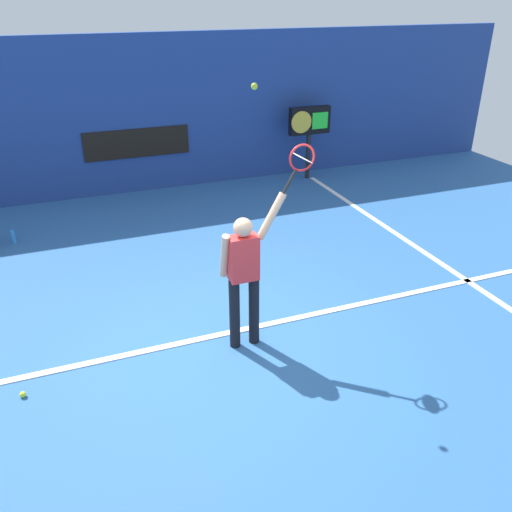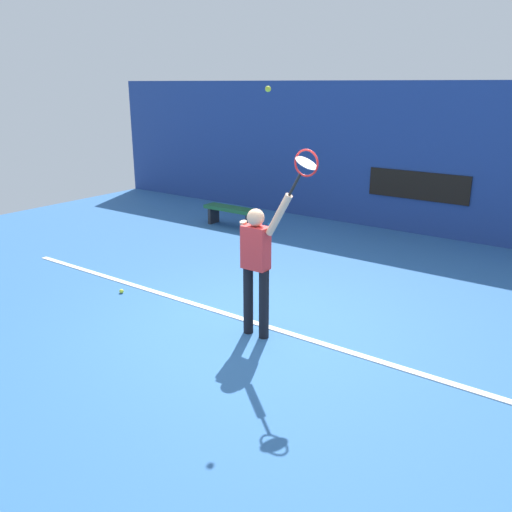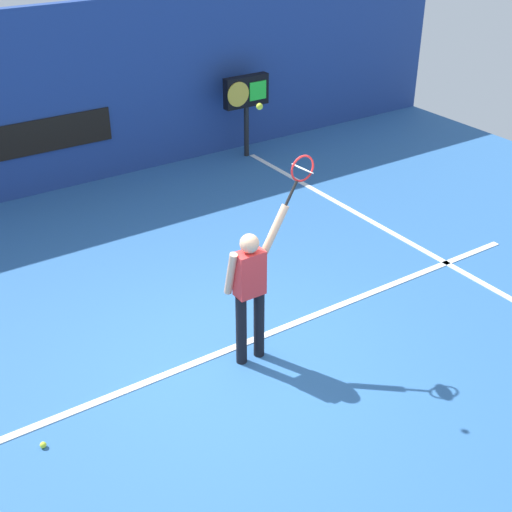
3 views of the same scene
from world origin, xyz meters
The scene contains 11 objects.
ground_plane centered at (0.00, 0.00, 0.00)m, with size 18.00×18.00×0.00m, color #2D609E.
back_wall centered at (0.00, 6.15, 1.60)m, with size 18.00×0.20×3.21m, color navy.
sponsor_banner_center centered at (0.00, 6.03, 1.06)m, with size 2.20×0.03×0.60m, color black.
court_baseline centered at (0.00, 0.21, 0.01)m, with size 10.00×0.10×0.01m, color white.
court_sideline centered at (3.87, 2.00, 0.01)m, with size 0.10×7.00×0.01m, color white.
tennis_player centered at (0.19, -0.07, 1.01)m, with size 0.77×0.31×1.94m.
tennis_racket centered at (0.86, -0.07, 2.27)m, with size 0.45×0.27×0.61m.
tennis_ball centered at (0.33, -0.04, 3.09)m, with size 0.07×0.07×0.07m, color #CCE033.
scoreboard_clock centered at (3.78, 5.55, 1.26)m, with size 0.96×0.20×1.64m.
water_bottle centered at (-2.56, 4.16, 0.12)m, with size 0.07×0.07×0.24m, color #338CD8.
spare_ball centered at (-2.40, -0.13, 0.03)m, with size 0.07×0.07×0.07m, color #CCE033.
Camera 1 is at (-1.66, -5.26, 3.97)m, focal length 37.61 mm.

